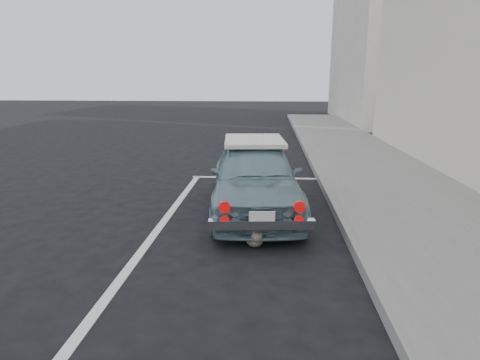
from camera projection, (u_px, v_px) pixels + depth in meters
The scene contains 5 objects.
building_far at pixel (379, 43), 20.76m from camera, with size 3.50×10.00×8.00m, color beige.
pline_front at pixel (258, 178), 9.09m from camera, with size 3.00×0.12×0.01m, color silver.
pline_side at pixel (155, 233), 5.80m from camera, with size 0.12×7.00×0.01m, color silver.
retro_coupe at pixel (255, 175), 6.72m from camera, with size 1.73×3.67×1.21m.
cat at pixel (254, 237), 5.34m from camera, with size 0.33×0.54×0.29m.
Camera 1 is at (0.73, -2.34, 2.17)m, focal length 30.00 mm.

